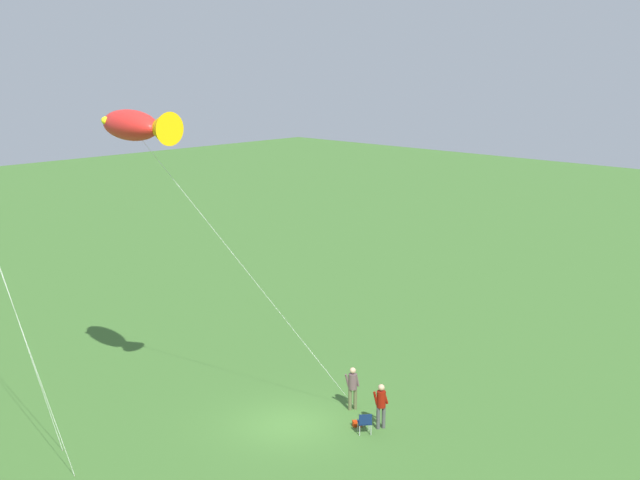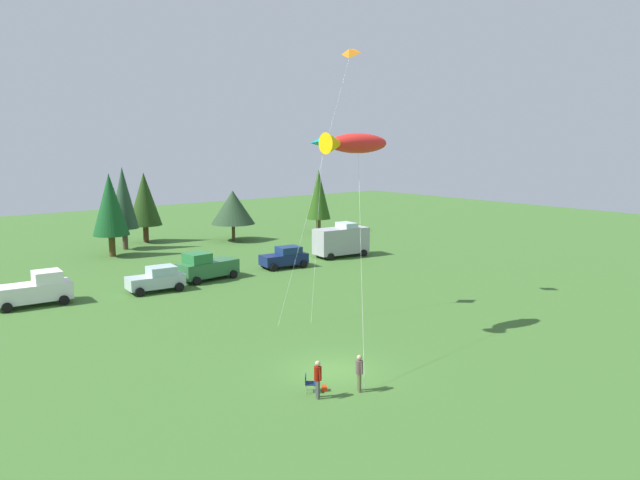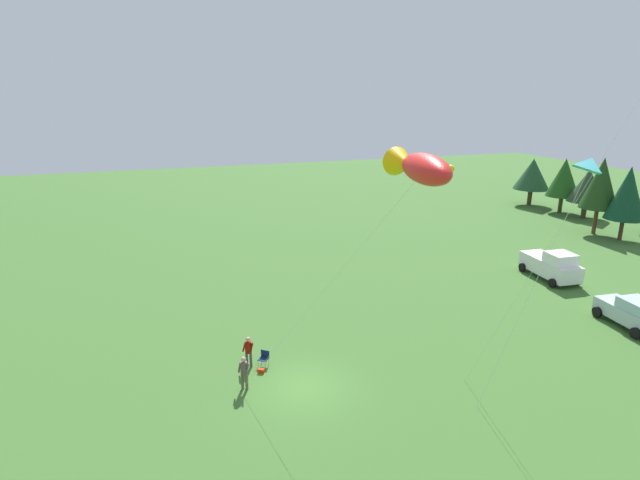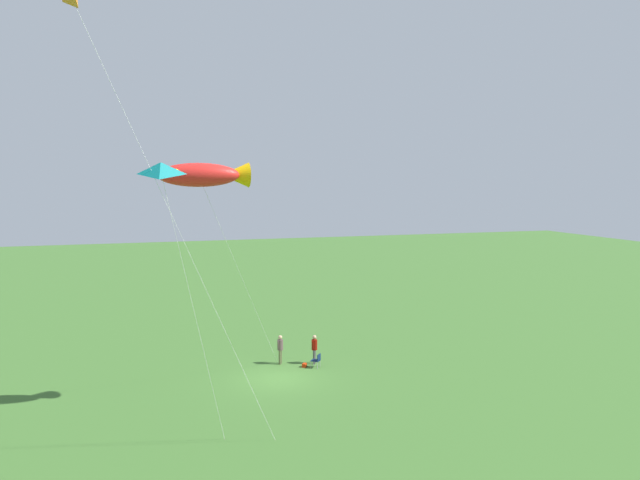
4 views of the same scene
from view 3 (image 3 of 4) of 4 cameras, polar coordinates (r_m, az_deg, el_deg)
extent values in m
plane|color=#3B6729|center=(25.56, -1.93, -16.45)|extent=(160.00, 160.00, 0.00)
cylinder|color=#4F5433|center=(25.43, -8.37, -15.69)|extent=(0.14, 0.14, 0.85)
cylinder|color=#4F5433|center=(25.49, -8.86, -15.62)|extent=(0.14, 0.14, 0.85)
cylinder|color=brown|center=(25.08, -8.69, -14.23)|extent=(0.46, 0.46, 0.62)
sphere|color=tan|center=(24.85, -8.74, -13.32)|extent=(0.24, 0.24, 0.24)
cylinder|color=brown|center=(24.96, -8.29, -14.30)|extent=(0.19, 0.24, 0.56)
cylinder|color=brown|center=(25.08, -9.18, -14.18)|extent=(0.18, 0.22, 0.56)
cube|color=#0E1F44|center=(27.18, -6.49, -13.35)|extent=(0.68, 0.68, 0.04)
cube|color=#0E1F44|center=(27.26, -6.29, -12.78)|extent=(0.34, 0.40, 0.40)
cylinder|color=#A5A8AD|center=(27.04, -6.27, -14.03)|extent=(0.03, 0.03, 0.42)
cylinder|color=#A5A8AD|center=(27.21, -7.09, -13.85)|extent=(0.03, 0.03, 0.42)
cylinder|color=#A5A8AD|center=(27.37, -5.87, -13.62)|extent=(0.03, 0.03, 0.42)
cylinder|color=#A5A8AD|center=(27.53, -6.68, -13.45)|extent=(0.03, 0.03, 0.42)
cylinder|color=#414441|center=(27.18, -7.91, -13.41)|extent=(0.14, 0.14, 0.85)
cylinder|color=#414441|center=(27.23, -8.37, -13.36)|extent=(0.14, 0.14, 0.85)
cylinder|color=maroon|center=(26.85, -8.20, -12.02)|extent=(0.46, 0.46, 0.62)
sphere|color=tan|center=(26.63, -8.24, -11.15)|extent=(0.24, 0.24, 0.24)
cylinder|color=maroon|center=(26.73, -7.82, -12.06)|extent=(0.18, 0.23, 0.56)
cylinder|color=maroon|center=(26.83, -8.66, -11.98)|extent=(0.19, 0.25, 0.55)
cube|color=red|center=(26.79, -6.75, -14.62)|extent=(0.36, 0.39, 0.22)
cube|color=white|center=(42.77, 24.77, -2.77)|extent=(5.15, 2.42, 1.20)
cube|color=white|center=(41.75, 25.78, -1.89)|extent=(1.95, 1.99, 0.80)
cylinder|color=black|center=(42.37, 27.33, -4.14)|extent=(0.70, 0.28, 0.68)
cylinder|color=black|center=(40.99, 25.03, -4.49)|extent=(0.70, 0.28, 0.68)
cylinder|color=black|center=(44.93, 24.36, -2.64)|extent=(0.70, 0.28, 0.68)
cylinder|color=black|center=(43.63, 22.11, -2.92)|extent=(0.70, 0.28, 0.68)
cube|color=#AEBDC3|center=(36.54, 31.92, -7.19)|extent=(4.36, 2.22, 0.90)
cube|color=#A2BCC9|center=(35.95, 32.67, -6.34)|extent=(2.16, 1.85, 0.65)
cylinder|color=black|center=(35.08, 32.37, -9.00)|extent=(0.70, 0.29, 0.68)
cylinder|color=black|center=(38.34, 31.32, -6.78)|extent=(0.70, 0.29, 0.68)
cylinder|color=black|center=(37.02, 29.10, -7.23)|extent=(0.70, 0.29, 0.68)
cylinder|color=#46381B|center=(70.05, 22.84, 4.55)|extent=(0.55, 0.55, 2.10)
cone|color=#1F4627|center=(69.57, 23.11, 6.96)|extent=(4.43, 4.43, 3.88)
cylinder|color=#43401C|center=(67.29, 25.78, 3.71)|extent=(0.47, 0.47, 1.98)
cone|color=#1D4B17|center=(66.74, 26.13, 6.43)|extent=(3.78, 3.78, 4.52)
cylinder|color=#473328|center=(65.50, 27.95, 3.09)|extent=(0.56, 0.56, 1.91)
cone|color=#273C25|center=(65.00, 28.27, 5.50)|extent=(4.14, 4.14, 3.72)
cylinder|color=brown|center=(58.41, 28.93, 1.93)|extent=(0.39, 0.39, 2.69)
cone|color=#1D3B15|center=(57.70, 29.46, 5.69)|extent=(3.65, 3.65, 5.12)
cylinder|color=#4D2E24|center=(57.21, 31.17, 1.04)|extent=(0.38, 0.38, 2.11)
cone|color=#103A23|center=(56.51, 31.71, 4.59)|extent=(3.57, 3.57, 5.16)
ellipsoid|color=red|center=(18.81, 11.98, 7.94)|extent=(3.94, 1.92, 1.12)
cone|color=#F9B708|center=(20.28, 9.50, 8.66)|extent=(1.32, 1.18, 1.18)
sphere|color=yellow|center=(18.12, 14.67, 7.87)|extent=(0.29, 0.29, 0.29)
cylinder|color=silver|center=(21.34, -0.02, -6.36)|extent=(5.31, 6.38, 11.21)
cylinder|color=#4C3823|center=(25.57, -9.12, -16.66)|extent=(0.04, 0.04, 0.01)
cylinder|color=silver|center=(21.65, 25.29, 0.53)|extent=(7.32, 1.65, 17.05)
cylinder|color=#4C3823|center=(27.01, 16.21, -15.19)|extent=(0.04, 0.04, 0.01)
pyramid|color=teal|center=(20.79, 28.58, 7.62)|extent=(1.50, 1.20, 0.71)
cylinder|color=silver|center=(22.40, 22.49, -6.59)|extent=(2.49, 1.85, 11.18)
cylinder|color=#4C3823|center=(25.27, 17.50, -17.71)|extent=(0.04, 0.04, 0.01)
camera|label=1|loc=(51.52, 14.50, 15.89)|focal=50.00mm
camera|label=2|loc=(43.15, -42.02, 8.97)|focal=35.00mm
camera|label=4|loc=(40.91, 53.42, 5.83)|focal=35.00mm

